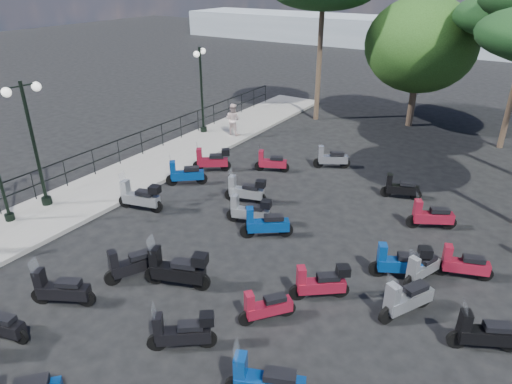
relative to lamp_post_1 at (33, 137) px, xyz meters
The scene contains 30 objects.
ground 7.64m from the lamp_post_1, ahead, with size 120.00×120.00×0.00m, color black.
sidewalk 4.53m from the lamp_post_1, 80.38° to the left, with size 3.00×30.00×0.15m, color slate.
railing 3.94m from the lamp_post_1, 101.21° to the left, with size 0.04×26.04×1.10m.
lamp_post_1 is the anchor object (origin of this frame).
lamp_post_2 9.62m from the lamp_post_1, 92.10° to the left, with size 0.64×1.21×4.31m.
pedestrian_far 10.28m from the lamp_post_1, 82.95° to the left, with size 0.79×0.62×1.62m, color beige.
scooter_1 6.38m from the lamp_post_1, 31.83° to the right, with size 1.54×0.94×1.34m.
scooter_2 6.37m from the lamp_post_1, 13.38° to the right, with size 0.93×1.53×1.33m.
scooter_3 4.10m from the lamp_post_1, 29.04° to the left, with size 1.72×0.72×1.39m.
scooter_4 5.63m from the lamp_post_1, 54.69° to the left, with size 1.34×1.16×1.33m.
scooter_5 7.00m from the lamp_post_1, 62.84° to the left, with size 1.44×1.08×1.32m.
scooter_8 7.50m from the lamp_post_1, ahead, with size 1.80×0.91×1.49m.
scooter_9 8.47m from the lamp_post_1, 17.72° to the left, with size 1.46×1.13×1.38m.
scooter_10 7.57m from the lamp_post_1, 35.50° to the left, with size 1.59×0.69×1.29m.
scooter_11 9.19m from the lamp_post_1, 54.31° to the left, with size 1.41×0.78×1.20m.
scooter_13 9.39m from the lamp_post_1, 16.97° to the right, with size 1.35×1.09×1.26m.
scooter_14 10.13m from the lamp_post_1, ahead, with size 1.01×1.22×1.19m.
scooter_15 10.84m from the lamp_post_1, ahead, with size 1.36×1.12×1.28m.
scooter_16 13.27m from the lamp_post_1, 35.63° to the left, with size 1.47×0.69×1.21m.
scooter_17 11.71m from the lamp_post_1, 51.19° to the left, with size 1.44×0.97×1.29m.
scooter_20 11.61m from the lamp_post_1, 14.52° to the right, with size 1.69×0.88×1.41m.
scooter_21 12.90m from the lamp_post_1, ahead, with size 0.99×1.60×1.40m.
scooter_22 13.15m from the lamp_post_1, 12.47° to the left, with size 0.73×1.44×1.20m.
scooter_23 13.68m from the lamp_post_1, 25.96° to the left, with size 1.51×0.93×1.32m.
scooter_26 14.67m from the lamp_post_1, ahead, with size 1.52×0.89×1.31m.
scooter_27 14.20m from the lamp_post_1, 14.79° to the left, with size 1.53×0.72×1.26m.
scooter_28 12.57m from the lamp_post_1, 12.42° to the left, with size 1.55×0.95×1.34m.
scooter_31 7.81m from the lamp_post_1, 23.13° to the left, with size 1.59×0.69×1.29m.
broadleaf_tree 18.98m from the lamp_post_1, 63.63° to the left, with size 5.72×5.72×6.77m.
distant_hills 46.21m from the lamp_post_1, 81.14° to the left, with size 70.00×8.00×3.00m, color gray.
Camera 1 is at (7.19, -9.04, 7.80)m, focal length 32.00 mm.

